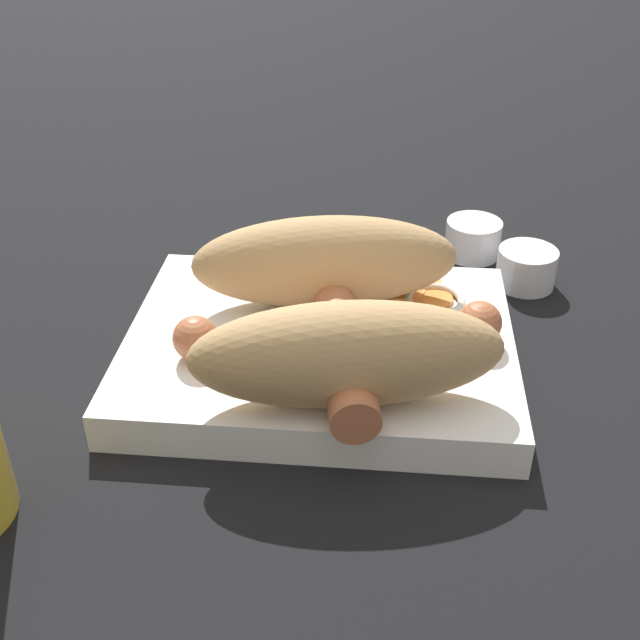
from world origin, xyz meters
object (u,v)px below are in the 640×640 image
(sausage, at_px, (339,332))
(condiment_cup_far, at_px, (473,240))
(food_tray, at_px, (320,349))
(bread_roll, at_px, (338,304))
(condiment_cup_near, at_px, (526,270))

(sausage, distance_m, condiment_cup_far, 0.21)
(food_tray, bearing_deg, sausage, 126.81)
(bread_roll, bearing_deg, sausage, 110.64)
(condiment_cup_near, bearing_deg, condiment_cup_far, -50.93)
(sausage, distance_m, condiment_cup_near, 0.19)
(food_tray, distance_m, sausage, 0.03)
(food_tray, height_order, condiment_cup_near, condiment_cup_near)
(condiment_cup_far, bearing_deg, bread_roll, 61.28)
(food_tray, relative_size, bread_roll, 1.23)
(sausage, bearing_deg, food_tray, -53.19)
(food_tray, height_order, condiment_cup_far, condiment_cup_far)
(bread_roll, xyz_separation_m, condiment_cup_far, (-0.10, -0.18, -0.04))
(sausage, bearing_deg, condiment_cup_near, -134.12)
(bread_roll, height_order, condiment_cup_far, bread_roll)
(bread_roll, height_order, sausage, bread_roll)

